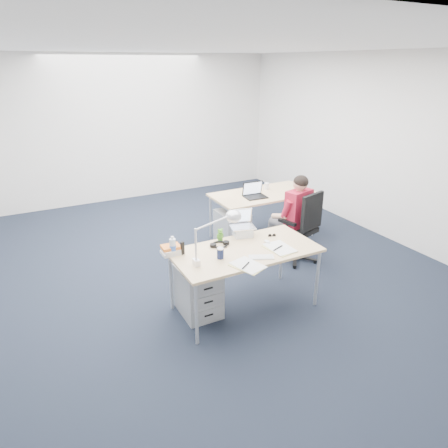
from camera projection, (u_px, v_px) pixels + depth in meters
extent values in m
plane|color=black|center=(207.00, 266.00, 5.53)|extent=(7.00, 7.00, 0.00)
cube|color=silver|center=(130.00, 129.00, 7.88)|extent=(6.00, 0.02, 2.80)
cube|color=silver|center=(377.00, 146.00, 6.29)|extent=(0.02, 7.00, 2.80)
cube|color=white|center=(203.00, 46.00, 4.47)|extent=(6.00, 7.00, 0.01)
cube|color=tan|center=(245.00, 251.00, 4.36)|extent=(1.60, 0.80, 0.03)
cylinder|color=#B7BABC|center=(196.00, 314.00, 3.89)|extent=(0.04, 0.04, 0.70)
cylinder|color=#B7BABC|center=(317.00, 278.00, 4.53)|extent=(0.04, 0.04, 0.70)
cylinder|color=#B7BABC|center=(171.00, 282.00, 4.46)|extent=(0.04, 0.04, 0.70)
cylinder|color=#B7BABC|center=(281.00, 254.00, 5.11)|extent=(0.04, 0.04, 0.70)
cube|color=tan|center=(263.00, 194.00, 6.23)|extent=(1.60, 0.80, 0.03)
cylinder|color=#B7BABC|center=(232.00, 232.00, 5.76)|extent=(0.04, 0.04, 0.70)
cylinder|color=#B7BABC|center=(314.00, 215.00, 6.40)|extent=(0.04, 0.04, 0.70)
cylinder|color=#B7BABC|center=(210.00, 217.00, 6.33)|extent=(0.04, 0.04, 0.70)
cylinder|color=#B7BABC|center=(288.00, 203.00, 6.97)|extent=(0.04, 0.04, 0.70)
cylinder|color=black|center=(296.00, 243.00, 5.66)|extent=(0.04, 0.04, 0.40)
cube|color=black|center=(297.00, 229.00, 5.58)|extent=(0.54, 0.54, 0.07)
cube|color=black|center=(312.00, 212.00, 5.32)|extent=(0.42, 0.16, 0.50)
cube|color=#A6172E|center=(298.00, 208.00, 5.48)|extent=(0.42, 0.29, 0.52)
sphere|color=tan|center=(300.00, 183.00, 5.34)|extent=(0.20, 0.20, 0.20)
cube|color=#9B9EA0|center=(198.00, 291.00, 4.42)|extent=(0.40, 0.50, 0.55)
cube|color=#9B9EA0|center=(232.00, 229.00, 6.06)|extent=(0.40, 0.50, 0.55)
cube|color=white|center=(261.00, 257.00, 4.18)|extent=(0.28, 0.21, 0.01)
ellipsoid|color=white|center=(267.00, 242.00, 4.51)|extent=(0.06, 0.09, 0.03)
cylinder|color=#151E43|center=(220.00, 253.00, 4.15)|extent=(0.09, 0.09, 0.12)
cylinder|color=silver|center=(173.00, 246.00, 4.18)|extent=(0.09, 0.09, 0.22)
cube|color=silver|center=(171.00, 250.00, 4.24)|extent=(0.25, 0.21, 0.09)
cube|color=black|center=(183.00, 248.00, 4.22)|extent=(0.05, 0.04, 0.15)
cube|color=#D6CB7C|center=(248.00, 266.00, 3.99)|extent=(0.32, 0.38, 0.01)
cube|color=#D6CB7C|center=(280.00, 249.00, 4.37)|extent=(0.26, 0.35, 0.01)
cylinder|color=white|center=(267.00, 186.00, 6.40)|extent=(0.08, 0.08, 0.10)
cube|color=white|center=(251.00, 195.00, 6.11)|extent=(0.27, 0.31, 0.01)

